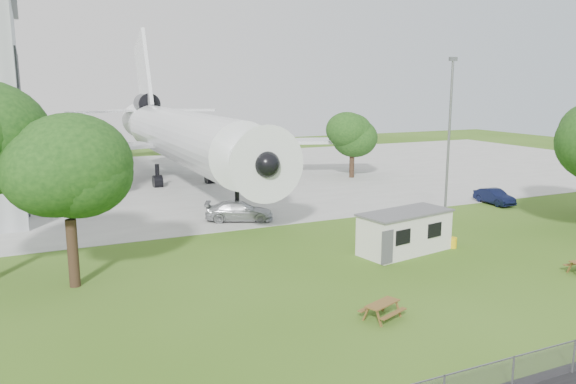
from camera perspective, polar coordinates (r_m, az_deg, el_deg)
name	(u,v)px	position (r m, az deg, el deg)	size (l,w,h in m)	color
ground	(397,292)	(29.65, 10.98, -9.92)	(160.00, 160.00, 0.00)	#527628
concrete_apron	(195,179)	(63.42, -9.39, 1.28)	(120.00, 46.00, 0.03)	#B7B7B2
airliner	(181,134)	(60.20, -10.84, 5.77)	(46.36, 47.73, 17.69)	white
site_cabin	(405,232)	(36.10, 11.79, -3.98)	(6.94, 3.77, 2.62)	silver
picnic_west	(382,319)	(26.37, 9.53, -12.57)	(1.80, 1.50, 0.76)	brown
fence	(553,379)	(23.34, 25.29, -16.77)	(58.00, 0.04, 1.30)	gray
lamp_mast	(448,154)	(37.98, 15.95, 3.77)	(0.16, 0.16, 12.00)	slate
tree_west_small	(67,170)	(30.45, -21.57, 2.12)	(6.27, 6.27, 9.35)	#382619
tree_far_apron	(352,135)	(63.60, 6.56, 5.78)	(6.03, 6.03, 7.87)	#382619
car_ne_sedan	(494,197)	(52.76, 20.23, -0.46)	(1.41, 4.05, 1.33)	black
car_apron_van	(239,211)	(43.62, -4.98, -1.97)	(2.13, 5.23, 1.52)	#AEB0B5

